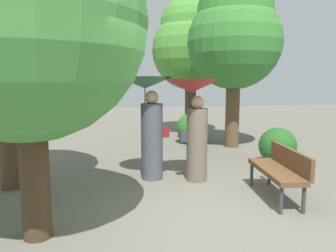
{
  "coord_description": "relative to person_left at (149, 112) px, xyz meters",
  "views": [
    {
      "loc": [
        -1.3,
        -4.19,
        1.93
      ],
      "look_at": [
        0.0,
        2.54,
        0.98
      ],
      "focal_mm": 34.53,
      "sensor_mm": 36.0,
      "label": 1
    }
  ],
  "objects": [
    {
      "name": "tree_near_right",
      "position": [
        2.85,
        2.73,
        1.96
      ],
      "size": [
        2.7,
        2.7,
        4.95
      ],
      "color": "brown",
      "rests_on": "ground"
    },
    {
      "name": "bush_path_right",
      "position": [
        3.11,
        0.56,
        -0.91
      ],
      "size": [
        0.87,
        0.87,
        0.87
      ],
      "primitive_type": "sphere",
      "color": "#235B23",
      "rests_on": "ground"
    },
    {
      "name": "bush_path_left",
      "position": [
        1.82,
        3.46,
        -0.86
      ],
      "size": [
        0.97,
        0.97,
        0.97
      ],
      "primitive_type": "sphere",
      "color": "#2D6B28",
      "rests_on": "ground"
    },
    {
      "name": "person_left",
      "position": [
        0.0,
        0.0,
        0.0
      ],
      "size": [
        1.11,
        1.11,
        2.02
      ],
      "rotation": [
        0.0,
        0.0,
        1.57
      ],
      "color": "#474C56",
      "rests_on": "ground"
    },
    {
      "name": "tree_mid_right",
      "position": [
        2.3,
        5.47,
        1.98
      ],
      "size": [
        2.87,
        2.87,
        5.03
      ],
      "color": "#4C3823",
      "rests_on": "ground"
    },
    {
      "name": "person_right",
      "position": [
        0.84,
        -0.29,
        0.01
      ],
      "size": [
        1.06,
        1.06,
        1.98
      ],
      "rotation": [
        0.0,
        0.0,
        1.57
      ],
      "color": "#6B5B4C",
      "rests_on": "ground"
    },
    {
      "name": "ground_plane",
      "position": [
        0.48,
        -2.04,
        -1.34
      ],
      "size": [
        40.0,
        40.0,
        0.0
      ],
      "primitive_type": "plane",
      "color": "#6B665B"
    },
    {
      "name": "park_bench",
      "position": [
        2.0,
        -1.48,
        -0.83
      ],
      "size": [
        0.68,
        1.55,
        0.83
      ],
      "rotation": [
        0.0,
        0.0,
        -1.7
      ],
      "color": "#38383D",
      "rests_on": "ground"
    },
    {
      "name": "tree_mid_left",
      "position": [
        -2.54,
        -0.1,
        1.59
      ],
      "size": [
        2.83,
        2.83,
        4.56
      ],
      "color": "#4C3823",
      "rests_on": "ground"
    }
  ]
}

